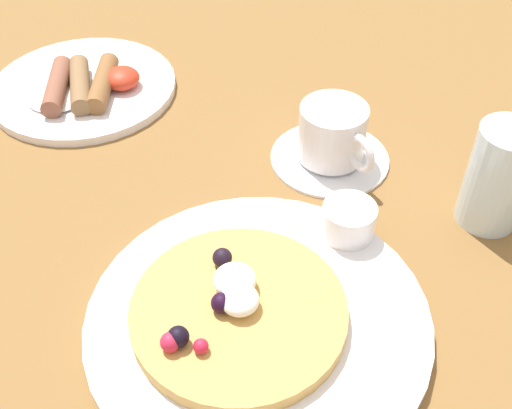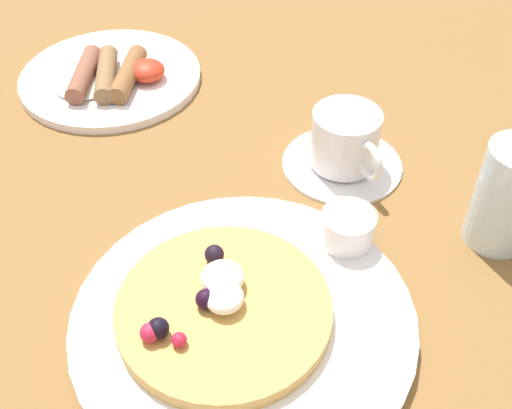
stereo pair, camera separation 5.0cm
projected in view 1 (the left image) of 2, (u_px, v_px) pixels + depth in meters
The scene contains 9 objects.
ground_plane at pixel (209, 243), 63.40cm from camera, with size 151.29×124.88×3.00cm, color brown.
pancake_plate at pixel (258, 320), 53.98cm from camera, with size 29.33×29.33×1.38cm, color white.
pancake_with_berries at pixel (237, 310), 52.72cm from camera, with size 18.22×18.22×3.65cm.
syrup_ramekin at pixel (349, 223), 59.10cm from camera, with size 5.10×5.10×3.25cm.
breakfast_plate at pixel (84, 87), 80.00cm from camera, with size 23.08×23.08×1.06cm, color white.
fried_breakfast at pixel (85, 85), 77.45cm from camera, with size 12.85×11.68×2.62cm.
coffee_saucer at pixel (330, 157), 70.27cm from camera, with size 13.12×13.12×0.73cm, color white.
coffee_cup at pixel (333, 132), 67.70cm from camera, with size 8.05×9.28×6.16cm.
water_glass at pixel (498, 177), 60.22cm from camera, with size 6.05×6.05×10.81cm, color silver.
Camera 1 is at (8.57, -42.52, 45.15)cm, focal length 44.50 mm.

